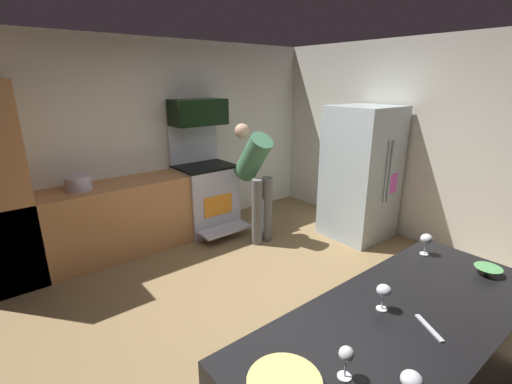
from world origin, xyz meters
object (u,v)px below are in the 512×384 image
at_px(microwave, 198,112).
at_px(wine_glass_mid, 426,239).
at_px(wine_glass_extra, 346,356).
at_px(stock_pot, 78,183).
at_px(oven_range, 206,195).
at_px(mixing_bowl_large, 488,271).
at_px(wine_glass_far, 384,291).
at_px(refrigerator, 361,173).
at_px(person_cook, 255,174).
at_px(wine_glass_near, 411,381).

height_order(microwave, wine_glass_mid, microwave).
height_order(wine_glass_extra, stock_pot, stock_pot).
bearing_deg(wine_glass_extra, oven_range, 67.77).
relative_size(mixing_bowl_large, wine_glass_far, 1.08).
bearing_deg(wine_glass_far, stock_pot, 101.88).
xyz_separation_m(refrigerator, person_cook, (-1.20, 0.78, 0.03)).
bearing_deg(mixing_bowl_large, stock_pot, 113.47).
height_order(wine_glass_near, wine_glass_extra, wine_glass_extra).
bearing_deg(wine_glass_far, microwave, 75.24).
relative_size(oven_range, mixing_bowl_large, 9.21).
bearing_deg(microwave, wine_glass_far, -104.76).
xyz_separation_m(oven_range, wine_glass_far, (-0.91, -3.36, 0.50)).
bearing_deg(wine_glass_near, oven_range, 70.14).
relative_size(mixing_bowl_large, wine_glass_extra, 1.08).
height_order(wine_glass_mid, wine_glass_extra, wine_glass_mid).
bearing_deg(oven_range, person_cook, -64.46).
bearing_deg(stock_pot, wine_glass_far, -78.12).
height_order(wine_glass_far, wine_glass_extra, same).
bearing_deg(wine_glass_near, wine_glass_mid, 24.45).
bearing_deg(person_cook, oven_range, 115.54).
distance_m(wine_glass_far, stock_pot, 3.45).
xyz_separation_m(microwave, wine_glass_extra, (-1.44, -3.62, -0.66)).
height_order(wine_glass_near, stock_pot, stock_pot).
distance_m(oven_range, stock_pot, 1.69).
height_order(microwave, refrigerator, microwave).
distance_m(person_cook, wine_glass_far, 2.93).
xyz_separation_m(oven_range, mixing_bowl_large, (-0.06, -3.58, 0.42)).
distance_m(mixing_bowl_large, wine_glass_near, 1.31).
distance_m(mixing_bowl_large, wine_glass_extra, 1.38).
bearing_deg(wine_glass_far, oven_range, 74.85).
height_order(wine_glass_far, stock_pot, stock_pot).
height_order(wine_glass_mid, wine_glass_far, wine_glass_mid).
bearing_deg(mixing_bowl_large, person_cook, 82.00).
xyz_separation_m(oven_range, wine_glass_mid, (-0.11, -3.19, 0.51)).
bearing_deg(stock_pot, wine_glass_near, -86.03).
height_order(person_cook, wine_glass_near, person_cook).
xyz_separation_m(oven_range, wine_glass_extra, (-1.44, -3.53, 0.50)).
bearing_deg(refrigerator, oven_range, 135.97).
distance_m(microwave, wine_glass_near, 4.14).
bearing_deg(refrigerator, wine_glass_far, -142.62).
distance_m(refrigerator, mixing_bowl_large, 2.63).
relative_size(person_cook, wine_glass_mid, 9.89).
distance_m(wine_glass_mid, wine_glass_extra, 1.37).
height_order(oven_range, refrigerator, refrigerator).
distance_m(wine_glass_extra, stock_pot, 3.54).
distance_m(wine_glass_near, stock_pot, 3.78).
bearing_deg(refrigerator, wine_glass_extra, -145.68).
xyz_separation_m(microwave, mixing_bowl_large, (-0.06, -3.67, -0.74)).
height_order(oven_range, wine_glass_near, oven_range).
bearing_deg(wine_glass_far, wine_glass_near, -138.43).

